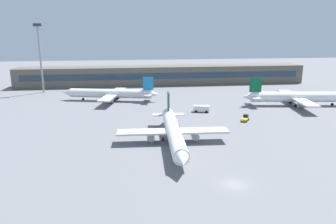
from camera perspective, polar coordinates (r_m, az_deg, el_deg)
The scene contains 8 objects.
ground_plane at distance 94.01m, azimuth 3.87°, elevation -1.65°, with size 400.00×400.00×0.00m, color slate.
terminal_building at distance 157.29m, azimuth -0.80°, elevation 6.59°, with size 138.28×12.13×9.00m.
airplane_near at distance 74.82m, azimuth 0.98°, elevation -3.56°, with size 26.62×38.18×9.43m.
airplane_mid at distance 121.82m, azimuth 22.49°, elevation 2.50°, with size 40.93×28.75×10.13m.
airplane_far at distance 122.13m, azimuth -10.29°, elevation 3.27°, with size 37.02×26.21×9.25m.
baggage_tug_yellow at distance 96.71m, azimuth 13.63°, elevation -1.08°, with size 3.24×3.83×1.75m.
service_van_white at distance 104.66m, azimuth 6.00°, elevation 0.61°, with size 5.54×3.33×2.08m.
floodlight_tower_west at distance 145.18m, azimuth -21.89°, elevation 9.63°, with size 3.20×0.80×28.62m.
Camera 1 is at (-17.90, -48.55, 26.02)m, focal length 34.13 mm.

